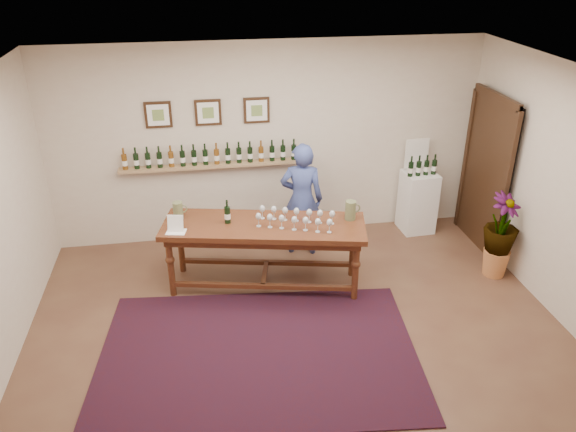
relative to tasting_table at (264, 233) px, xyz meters
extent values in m
plane|color=#533024|center=(0.25, -1.09, -0.74)|extent=(6.00, 6.00, 0.00)
plane|color=beige|center=(0.25, 1.41, 0.66)|extent=(6.00, 0.00, 6.00)
plane|color=beige|center=(0.25, -3.59, 0.66)|extent=(6.00, 0.00, 6.00)
plane|color=beige|center=(3.25, -1.09, 0.66)|extent=(0.00, 5.00, 5.00)
plane|color=silver|center=(0.25, -1.09, 2.06)|extent=(6.00, 6.00, 0.00)
cube|color=tan|center=(-0.55, 1.32, 0.41)|extent=(2.50, 0.16, 0.04)
cube|color=black|center=(3.19, 0.61, 0.31)|extent=(0.10, 1.00, 2.10)
cube|color=black|center=(3.14, 0.61, 0.31)|extent=(0.04, 1.12, 2.22)
cube|color=black|center=(-1.20, 1.38, 1.14)|extent=(0.35, 0.03, 0.35)
cube|color=white|center=(-1.20, 1.36, 1.14)|extent=(0.28, 0.01, 0.28)
cube|color=olive|center=(-1.20, 1.36, 1.14)|extent=(0.15, 0.00, 0.15)
cube|color=black|center=(-0.55, 1.38, 1.14)|extent=(0.35, 0.03, 0.35)
cube|color=white|center=(-0.55, 1.36, 1.14)|extent=(0.28, 0.01, 0.28)
cube|color=olive|center=(-0.55, 1.36, 1.14)|extent=(0.15, 0.00, 0.15)
cube|color=black|center=(0.10, 1.38, 1.14)|extent=(0.35, 0.03, 0.35)
cube|color=white|center=(0.10, 1.36, 1.14)|extent=(0.28, 0.01, 0.28)
cube|color=olive|center=(0.10, 1.36, 1.14)|extent=(0.15, 0.00, 0.15)
cube|color=#450E0C|center=(-0.24, -1.32, -0.73)|extent=(3.55, 2.55, 0.02)
cube|color=#411710|center=(0.00, 0.00, 0.10)|extent=(2.56, 1.27, 0.07)
cube|color=#411710|center=(0.00, 0.00, 0.02)|extent=(2.40, 1.11, 0.11)
cylinder|color=#411710|center=(-1.15, -0.04, -0.34)|extent=(0.09, 0.09, 0.80)
cylinder|color=#411710|center=(1.03, -0.50, -0.34)|extent=(0.09, 0.09, 0.80)
cylinder|color=#411710|center=(-1.03, 0.50, -0.34)|extent=(0.09, 0.09, 0.80)
cylinder|color=#411710|center=(1.15, 0.04, -0.34)|extent=(0.09, 0.09, 0.80)
cube|color=#411710|center=(-0.06, -0.27, -0.58)|extent=(2.19, 0.52, 0.06)
cube|color=#411710|center=(0.06, 0.27, -0.58)|extent=(2.19, 0.52, 0.06)
cube|color=#411710|center=(0.00, 0.00, -0.58)|extent=(0.17, 0.56, 0.06)
cube|color=white|center=(-1.04, -0.02, 0.23)|extent=(0.25, 0.21, 0.20)
cube|color=white|center=(2.43, 1.13, -0.28)|extent=(0.48, 0.48, 0.91)
cube|color=white|center=(2.40, 1.28, 0.42)|extent=(0.36, 0.04, 0.49)
cone|color=#C27640|center=(2.99, -0.25, -0.56)|extent=(0.34, 0.34, 0.36)
imported|color=#1E3917|center=(2.99, -0.25, -0.07)|extent=(0.71, 0.71, 0.62)
imported|color=#3C4C8F|center=(0.61, 0.77, 0.06)|extent=(0.65, 0.50, 1.59)
camera|label=1|loc=(-0.70, -5.98, 3.25)|focal=35.00mm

